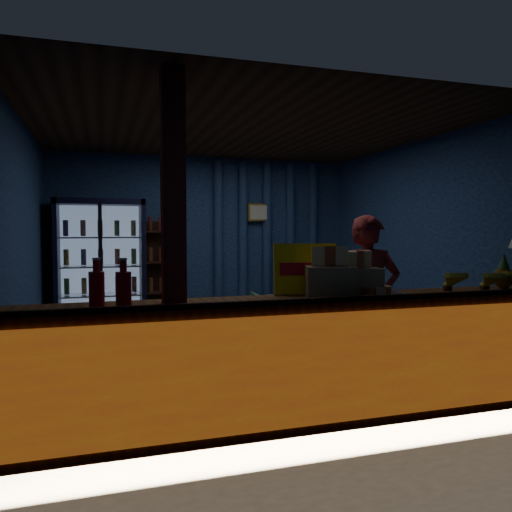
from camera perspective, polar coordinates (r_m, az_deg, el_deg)
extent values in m
plane|color=#515154|center=(5.83, -1.43, -11.65)|extent=(4.60, 4.60, 0.00)
plane|color=navy|center=(7.78, -5.87, 1.70)|extent=(4.60, 0.00, 4.60)
plane|color=navy|center=(3.58, 8.18, 0.17)|extent=(4.60, 0.00, 4.60)
plane|color=navy|center=(5.49, -25.25, 0.88)|extent=(0.00, 4.40, 4.40)
plane|color=navy|center=(6.65, 17.99, 1.34)|extent=(0.00, 4.40, 4.40)
plane|color=#472D19|center=(5.75, -1.47, 14.27)|extent=(4.60, 4.60, 0.00)
cube|color=brown|center=(3.98, 6.20, -11.58)|extent=(4.40, 0.55, 0.95)
cube|color=red|center=(3.72, 8.02, -12.62)|extent=(4.35, 0.02, 0.81)
cube|color=#332210|center=(3.64, 7.94, -5.01)|extent=(4.40, 0.04, 0.04)
cube|color=maroon|center=(3.57, -9.39, 0.15)|extent=(0.16, 0.16, 2.60)
cube|color=black|center=(7.57, -17.32, -1.12)|extent=(1.20, 0.06, 1.90)
cube|color=black|center=(7.32, -21.78, -1.33)|extent=(0.06, 0.60, 1.90)
cube|color=black|center=(7.32, -12.85, -1.19)|extent=(0.06, 0.60, 1.90)
cube|color=black|center=(7.29, -17.43, 5.89)|extent=(1.20, 0.60, 0.08)
cube|color=black|center=(7.42, -17.21, -8.29)|extent=(1.20, 0.60, 0.08)
cube|color=#99B2D8|center=(7.52, -17.32, -1.14)|extent=(1.08, 0.02, 1.74)
cube|color=white|center=(7.02, -17.32, -1.43)|extent=(1.12, 0.02, 1.78)
cube|color=black|center=(7.00, -17.32, -1.44)|extent=(0.05, 0.05, 1.80)
cube|color=silver|center=(7.39, -17.22, -7.30)|extent=(1.08, 0.48, 0.02)
cylinder|color=#A93018|center=(7.39, -20.75, -6.35)|extent=(0.07, 0.07, 0.22)
cylinder|color=#28711C|center=(7.38, -19.00, -6.33)|extent=(0.07, 0.07, 0.22)
cylinder|color=#B7851C|center=(7.37, -17.24, -6.31)|extent=(0.07, 0.07, 0.22)
cylinder|color=navy|center=(7.38, -15.48, -6.28)|extent=(0.07, 0.07, 0.22)
cylinder|color=#9C361C|center=(7.39, -13.72, -6.24)|extent=(0.07, 0.07, 0.22)
cube|color=silver|center=(7.33, -17.27, -4.22)|extent=(1.08, 0.48, 0.02)
cylinder|color=#28711C|center=(7.33, -20.81, -3.26)|extent=(0.07, 0.07, 0.22)
cylinder|color=#B7851C|center=(7.32, -19.05, -3.24)|extent=(0.07, 0.07, 0.22)
cylinder|color=navy|center=(7.32, -17.29, -3.21)|extent=(0.07, 0.07, 0.22)
cylinder|color=#9C361C|center=(7.32, -15.52, -3.19)|extent=(0.07, 0.07, 0.22)
cylinder|color=#A93018|center=(7.33, -13.76, -3.15)|extent=(0.07, 0.07, 0.22)
cube|color=silver|center=(7.30, -17.32, -1.11)|extent=(1.08, 0.48, 0.02)
cylinder|color=#B7851C|center=(7.30, -20.87, -0.14)|extent=(0.07, 0.07, 0.22)
cylinder|color=navy|center=(7.29, -19.10, -0.11)|extent=(0.07, 0.07, 0.22)
cylinder|color=#9C361C|center=(7.29, -17.34, -0.09)|extent=(0.07, 0.07, 0.22)
cylinder|color=#A93018|center=(7.29, -15.57, -0.06)|extent=(0.07, 0.07, 0.22)
cylinder|color=#28711C|center=(7.30, -13.80, -0.03)|extent=(0.07, 0.07, 0.22)
cube|color=silver|center=(7.28, -17.37, 2.04)|extent=(1.08, 0.48, 0.02)
cylinder|color=navy|center=(7.29, -20.93, 3.00)|extent=(0.07, 0.07, 0.22)
cylinder|color=#9C361C|center=(7.28, -19.16, 3.03)|extent=(0.07, 0.07, 0.22)
cylinder|color=#A93018|center=(7.28, -17.38, 3.06)|extent=(0.07, 0.07, 0.22)
cylinder|color=#28711C|center=(7.28, -15.61, 3.09)|extent=(0.07, 0.07, 0.22)
cylinder|color=#B7851C|center=(7.29, -13.84, 3.11)|extent=(0.07, 0.07, 0.22)
cube|color=#332210|center=(7.65, -10.92, -2.11)|extent=(0.50, 0.02, 1.60)
cube|color=#332210|center=(7.50, -12.59, -2.23)|extent=(0.03, 0.28, 1.60)
cube|color=#332210|center=(7.56, -9.04, -2.16)|extent=(0.03, 0.28, 1.60)
cube|color=#332210|center=(7.62, -10.76, -7.45)|extent=(0.46, 0.26, 0.02)
cube|color=#332210|center=(7.55, -10.79, -4.09)|extent=(0.46, 0.26, 0.02)
cube|color=#332210|center=(7.51, -10.82, -0.68)|extent=(0.46, 0.26, 0.02)
cube|color=#332210|center=(7.50, -10.86, 2.75)|extent=(0.46, 0.26, 0.02)
cylinder|color=navy|center=(7.77, -4.33, 1.70)|extent=(0.14, 0.14, 2.50)
cylinder|color=navy|center=(7.87, -1.49, 1.72)|extent=(0.14, 0.14, 2.50)
cylinder|color=navy|center=(7.98, 1.27, 1.74)|extent=(0.14, 0.14, 2.50)
cylinder|color=navy|center=(8.12, 3.95, 1.76)|extent=(0.14, 0.14, 2.50)
cylinder|color=navy|center=(8.27, 6.54, 1.77)|extent=(0.14, 0.14, 2.50)
cube|color=gold|center=(7.90, 0.34, 4.99)|extent=(0.36, 0.03, 0.28)
cube|color=silver|center=(7.88, 0.38, 5.00)|extent=(0.30, 0.01, 0.22)
imported|color=maroon|center=(4.81, 12.80, -5.06)|extent=(0.65, 0.49, 1.61)
imported|color=#52A566|center=(7.22, 2.26, -6.43)|extent=(0.67, 0.68, 0.58)
cube|color=#332210|center=(7.39, 4.08, -6.54)|extent=(0.66, 0.57, 0.50)
cylinder|color=#332210|center=(7.34, 4.09, -4.21)|extent=(0.10, 0.10, 0.10)
cube|color=#FAF50D|center=(4.08, 5.67, -1.47)|extent=(0.53, 0.21, 0.41)
cube|color=red|center=(4.06, 5.78, -1.49)|extent=(0.43, 0.12, 0.10)
cylinder|color=red|center=(3.56, -17.74, -3.65)|extent=(0.10, 0.10, 0.24)
cylinder|color=red|center=(3.55, -17.79, -0.96)|extent=(0.05, 0.05, 0.09)
cylinder|color=white|center=(3.55, -17.80, -0.31)|extent=(0.05, 0.05, 0.02)
cylinder|color=red|center=(3.49, -14.90, -3.76)|extent=(0.10, 0.10, 0.24)
cylinder|color=red|center=(3.47, -14.94, -1.00)|extent=(0.05, 0.05, 0.09)
cylinder|color=white|center=(3.47, -14.94, -0.34)|extent=(0.05, 0.05, 0.02)
cube|color=olive|center=(3.96, 8.43, -2.90)|extent=(0.45, 0.40, 0.24)
cube|color=gold|center=(3.93, 7.11, -0.03)|extent=(0.11, 0.09, 0.15)
cube|color=#D85A28|center=(3.94, 8.45, -0.03)|extent=(0.11, 0.09, 0.15)
cube|color=gold|center=(3.96, 9.79, -0.03)|extent=(0.11, 0.09, 0.15)
cube|color=olive|center=(4.13, 11.54, -2.85)|extent=(0.35, 0.29, 0.22)
cube|color=gold|center=(4.08, 10.51, -0.41)|extent=(0.09, 0.06, 0.14)
cube|color=#D85A28|center=(4.12, 11.57, -0.39)|extent=(0.09, 0.06, 0.14)
cube|color=gold|center=(4.16, 12.60, -0.37)|extent=(0.09, 0.06, 0.14)
cylinder|color=silver|center=(4.12, 13.27, -4.23)|extent=(0.46, 0.46, 0.03)
cube|color=gold|center=(4.16, 14.35, -3.65)|extent=(0.10, 0.07, 0.05)
cube|color=#D85A28|center=(4.20, 13.58, -3.58)|extent=(0.12, 0.12, 0.05)
cube|color=gold|center=(4.19, 12.64, -3.58)|extent=(0.07, 0.10, 0.05)
cube|color=#D85A28|center=(4.14, 12.06, -3.66)|extent=(0.12, 0.12, 0.05)
cube|color=gold|center=(4.07, 12.17, -3.77)|extent=(0.10, 0.07, 0.05)
cube|color=#D85A28|center=(4.03, 12.95, -3.85)|extent=(0.12, 0.12, 0.05)
cube|color=gold|center=(4.04, 13.93, -3.85)|extent=(0.07, 0.10, 0.05)
cube|color=#D85A28|center=(4.09, 14.50, -3.76)|extent=(0.12, 0.12, 0.05)
sphere|color=#90541A|center=(4.93, 26.43, -2.24)|extent=(0.18, 0.18, 0.18)
cone|color=#295F20|center=(4.92, 26.47, -0.48)|extent=(0.10, 0.10, 0.14)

